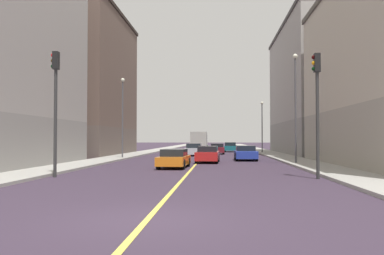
# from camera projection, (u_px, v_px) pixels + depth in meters

# --- Properties ---
(ground_plane) EXTENTS (400.00, 400.00, 0.00)m
(ground_plane) POSITION_uv_depth(u_px,v_px,m) (147.00, 220.00, 9.66)
(ground_plane) COLOR #362939
(ground_plane) RESTS_ON ground
(sidewalk_left) EXTENTS (2.88, 168.00, 0.15)m
(sidewalk_left) POSITION_uv_depth(u_px,v_px,m) (264.00, 152.00, 58.01)
(sidewalk_left) COLOR #9E9B93
(sidewalk_left) RESTS_ON ground
(sidewalk_right) EXTENTS (2.88, 168.00, 0.15)m
(sidewalk_right) POSITION_uv_depth(u_px,v_px,m) (150.00, 151.00, 59.08)
(sidewalk_right) COLOR #9E9B93
(sidewalk_right) RESTS_ON ground
(lane_center_stripe) EXTENTS (0.16, 154.00, 0.01)m
(lane_center_stripe) POSITION_uv_depth(u_px,v_px,m) (206.00, 152.00, 58.54)
(lane_center_stripe) COLOR #E5D14C
(lane_center_stripe) RESTS_ON ground
(building_left_mid) EXTENTS (11.69, 24.10, 16.16)m
(building_left_mid) POSITION_uv_depth(u_px,v_px,m) (328.00, 90.00, 50.82)
(building_left_mid) COLOR gray
(building_left_mid) RESTS_ON ground
(building_right_midblock) EXTENTS (11.69, 18.26, 16.81)m
(building_right_midblock) POSITION_uv_depth(u_px,v_px,m) (75.00, 85.00, 48.53)
(building_right_midblock) COLOR brown
(building_right_midblock) RESTS_ON ground
(traffic_light_left_near) EXTENTS (0.40, 0.32, 6.04)m
(traffic_light_left_near) POSITION_uv_depth(u_px,v_px,m) (317.00, 98.00, 19.54)
(traffic_light_left_near) COLOR #2D2D2D
(traffic_light_left_near) RESTS_ON ground
(traffic_light_right_near) EXTENTS (0.40, 0.32, 6.31)m
(traffic_light_right_near) POSITION_uv_depth(u_px,v_px,m) (55.00, 96.00, 20.37)
(traffic_light_right_near) COLOR #2D2D2D
(traffic_light_right_near) RESTS_ON ground
(street_lamp_left_near) EXTENTS (0.36, 0.36, 8.14)m
(street_lamp_left_near) POSITION_uv_depth(u_px,v_px,m) (295.00, 98.00, 30.32)
(street_lamp_left_near) COLOR #4C4C51
(street_lamp_left_near) RESTS_ON ground
(street_lamp_right_near) EXTENTS (0.36, 0.36, 7.60)m
(street_lamp_right_near) POSITION_uv_depth(u_px,v_px,m) (123.00, 110.00, 38.90)
(street_lamp_right_near) COLOR #4C4C51
(street_lamp_right_near) RESTS_ON ground
(street_lamp_left_far) EXTENTS (0.36, 0.36, 6.67)m
(street_lamp_left_far) POSITION_uv_depth(u_px,v_px,m) (262.00, 121.00, 53.39)
(street_lamp_left_far) COLOR #4C4C51
(street_lamp_left_far) RESTS_ON ground
(car_blue) EXTENTS (1.93, 4.09, 1.32)m
(car_blue) POSITION_uv_depth(u_px,v_px,m) (246.00, 153.00, 36.08)
(car_blue) COLOR #23389E
(car_blue) RESTS_ON ground
(car_red) EXTENTS (1.94, 4.52, 1.33)m
(car_red) POSITION_uv_depth(u_px,v_px,m) (208.00, 155.00, 32.88)
(car_red) COLOR red
(car_red) RESTS_ON ground
(car_silver) EXTENTS (1.96, 4.25, 1.39)m
(car_silver) POSITION_uv_depth(u_px,v_px,m) (194.00, 150.00, 45.96)
(car_silver) COLOR silver
(car_silver) RESTS_ON ground
(car_teal) EXTENTS (1.98, 4.35, 1.40)m
(car_teal) POSITION_uv_depth(u_px,v_px,m) (230.00, 147.00, 60.08)
(car_teal) COLOR #196670
(car_teal) RESTS_ON ground
(car_orange) EXTENTS (1.94, 4.40, 1.25)m
(car_orange) POSITION_uv_depth(u_px,v_px,m) (174.00, 158.00, 26.84)
(car_orange) COLOR orange
(car_orange) RESTS_ON ground
(car_maroon) EXTENTS (1.83, 3.94, 1.33)m
(car_maroon) POSITION_uv_depth(u_px,v_px,m) (217.00, 149.00, 51.20)
(car_maroon) COLOR maroon
(car_maroon) RESTS_ON ground
(car_green) EXTENTS (1.91, 4.00, 1.28)m
(car_green) POSITION_uv_depth(u_px,v_px,m) (203.00, 146.00, 72.94)
(car_green) COLOR #1E6B38
(car_green) RESTS_ON ground
(box_truck) EXTENTS (2.52, 7.18, 2.98)m
(box_truck) POSITION_uv_depth(u_px,v_px,m) (199.00, 141.00, 64.07)
(box_truck) COLOR beige
(box_truck) RESTS_ON ground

